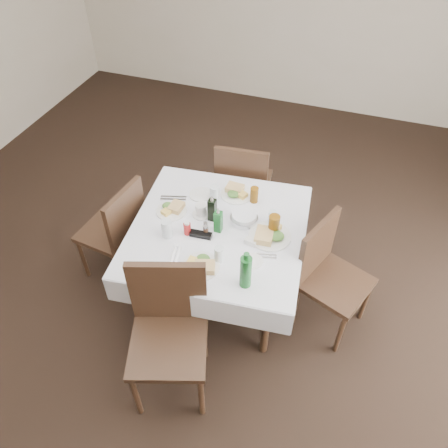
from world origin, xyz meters
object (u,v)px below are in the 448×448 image
Objects in this scene: dining_table at (218,236)px; water_s at (219,254)px; chair_north at (243,182)px; oil_cruet_dark at (212,209)px; chair_south at (169,324)px; chair_east at (327,270)px; bread_basket at (244,218)px; coffee_mug at (201,210)px; oil_cruet_green at (218,221)px; water_w at (167,229)px; water_n at (215,193)px; green_bottle at (246,271)px; water_e at (272,217)px; ketchup_bottle at (187,228)px; chair_west at (118,227)px.

water_s reaches higher than dining_table.
chair_north is at bearing 98.85° from water_s.
chair_south is at bearing -89.49° from oil_cruet_dark.
bread_basket is (-0.67, 0.08, 0.25)m from chair_east.
chair_north is at bearing 82.01° from coffee_mug.
water_s is 0.29m from oil_cruet_green.
water_s is 0.44m from water_w.
water_w is at bearing 166.57° from water_s.
dining_table is at bearing -65.74° from water_n.
dining_table is at bearing -29.79° from coffee_mug.
water_e is at bearing 88.17° from green_bottle.
water_e is 0.55× the size of bread_basket.
water_e is 0.51× the size of oil_cruet_green.
water_w is (-0.67, -0.37, 0.02)m from water_e.
bread_basket is at bearing -27.58° from water_n.
chair_east is at bearing 42.89° from chair_south.
coffee_mug is (-0.10, 0.86, 0.21)m from chair_south.
water_w is at bearing 113.56° from chair_south.
water_n is (-0.06, 1.05, 0.24)m from chair_south.
water_s is (0.18, 0.48, 0.23)m from chair_south.
coffee_mug is at bearing 83.60° from ketchup_bottle.
water_n is 1.10× the size of water_s.
dining_table is at bearing 33.44° from ketchup_bottle.
water_n is 0.63m from water_s.
ketchup_bottle is (-0.35, -0.26, 0.02)m from bread_basket.
oil_cruet_dark reaches higher than water_s.
water_n is (-0.13, 0.28, 0.15)m from dining_table.
oil_cruet_dark reaches higher than water_n.
coffee_mug is at bearing 125.64° from water_s.
chair_west is (-0.78, 0.72, -0.05)m from chair_south.
dining_table is 0.84m from chair_north.
oil_cruet_green is at bearing -50.16° from oil_cruet_dark.
chair_south is at bearing -42.96° from chair_west.
chair_north is at bearing 89.91° from chair_south.
water_e is at bearing 13.87° from oil_cruet_dark.
chair_west is at bearing -170.89° from oil_cruet_dark.
water_e is 0.39× the size of green_bottle.
chair_west is 8.40× the size of water_e.
dining_table is 0.40m from water_w.
oil_cruet_green reaches higher than water_n.
chair_east is 0.95m from oil_cruet_dark.
oil_cruet_green reaches higher than bread_basket.
water_s is 1.08× the size of ketchup_bottle.
ketchup_bottle is at bearing 100.99° from chair_south.
green_bottle reaches higher than coffee_mug.
ketchup_bottle is 0.85× the size of coffee_mug.
coffee_mug is at bearing 133.84° from green_bottle.
bread_basket is (0.22, -0.69, 0.24)m from chair_north.
chair_west is at bearing 137.04° from chair_south.
dining_table is 0.84m from chair_east.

